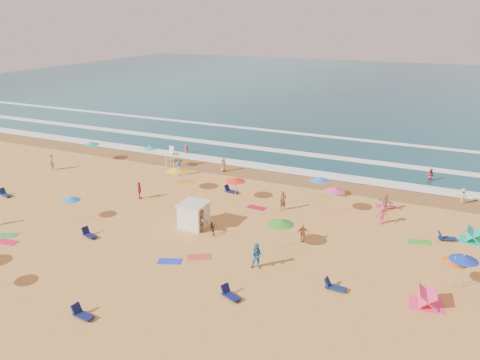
% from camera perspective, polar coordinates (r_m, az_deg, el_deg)
% --- Properties ---
extents(ground, '(220.00, 220.00, 0.00)m').
position_cam_1_polar(ground, '(40.22, -1.71, -4.90)').
color(ground, gold).
rests_on(ground, ground).
extents(ocean, '(220.00, 140.00, 0.18)m').
position_cam_1_polar(ocean, '(119.03, 17.01, 10.61)').
color(ocean, '#0C4756').
rests_on(ocean, ground).
extents(wet_sand, '(220.00, 220.00, 0.00)m').
position_cam_1_polar(wet_sand, '(50.91, 4.59, 0.39)').
color(wet_sand, olive).
rests_on(wet_sand, ground).
extents(surf_foam, '(200.00, 18.70, 0.05)m').
position_cam_1_polar(surf_foam, '(58.85, 7.62, 3.02)').
color(surf_foam, white).
rests_on(surf_foam, ground).
extents(cabana, '(2.00, 2.00, 2.00)m').
position_cam_1_polar(cabana, '(38.79, -5.65, -4.32)').
color(cabana, silver).
rests_on(cabana, ground).
extents(cabana_roof, '(2.20, 2.20, 0.12)m').
position_cam_1_polar(cabana_roof, '(38.37, -5.70, -2.87)').
color(cabana_roof, silver).
rests_on(cabana_roof, cabana).
extents(bicycle, '(1.53, 1.88, 0.96)m').
position_cam_1_polar(bicycle, '(37.90, -3.36, -5.71)').
color(bicycle, black).
rests_on(bicycle, ground).
extents(lifeguard_stand, '(1.20, 1.20, 2.10)m').
position_cam_1_polar(lifeguard_stand, '(54.34, -8.27, 2.64)').
color(lifeguard_stand, white).
rests_on(lifeguard_stand, ground).
extents(beach_umbrellas, '(53.13, 28.91, 0.81)m').
position_cam_1_polar(beach_umbrellas, '(38.94, 4.54, -2.34)').
color(beach_umbrellas, '#17B8BB').
rests_on(beach_umbrellas, ground).
extents(loungers, '(56.20, 22.52, 0.34)m').
position_cam_1_polar(loungers, '(34.66, 0.92, -8.80)').
color(loungers, navy).
rests_on(loungers, ground).
extents(towels, '(39.88, 20.82, 0.03)m').
position_cam_1_polar(towels, '(37.94, -1.53, -6.43)').
color(towels, '#E81D41').
rests_on(towels, ground).
extents(popup_tents, '(4.75, 12.39, 1.20)m').
position_cam_1_polar(popup_tents, '(35.76, 24.57, -9.00)').
color(popup_tents, '#FF3871').
rests_on(popup_tents, ground).
extents(beachgoers, '(44.85, 28.08, 2.12)m').
position_cam_1_polar(beachgoers, '(43.00, -0.35, -2.06)').
color(beachgoers, '#2762B6').
rests_on(beachgoers, ground).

